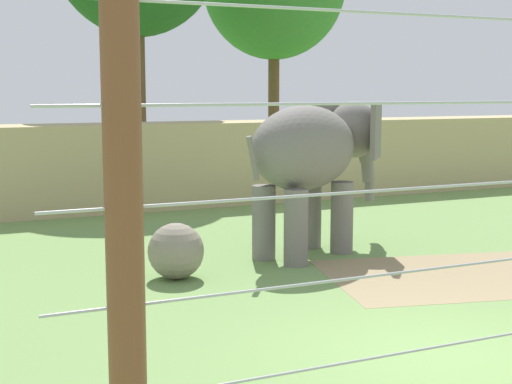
# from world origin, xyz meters

# --- Properties ---
(ground_plane) EXTENTS (120.00, 120.00, 0.00)m
(ground_plane) POSITION_xyz_m (0.00, 0.00, 0.00)
(ground_plane) COLOR #6B8E4C
(dirt_patch) EXTENTS (5.40, 4.11, 0.01)m
(dirt_patch) POSITION_xyz_m (2.90, 3.02, 0.00)
(dirt_patch) COLOR #937F5B
(dirt_patch) RESTS_ON ground
(embankment_wall) EXTENTS (36.00, 1.80, 2.24)m
(embankment_wall) POSITION_xyz_m (0.00, 12.47, 1.12)
(embankment_wall) COLOR tan
(embankment_wall) RESTS_ON ground
(elephant) EXTENTS (3.64, 2.47, 2.89)m
(elephant) POSITION_xyz_m (1.30, 5.60, 1.91)
(elephant) COLOR slate
(elephant) RESTS_ON ground
(enrichment_ball) EXTENTS (0.93, 0.93, 0.93)m
(enrichment_ball) POSITION_xyz_m (-1.71, 4.84, 0.47)
(enrichment_ball) COLOR gray
(enrichment_ball) RESTS_ON ground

